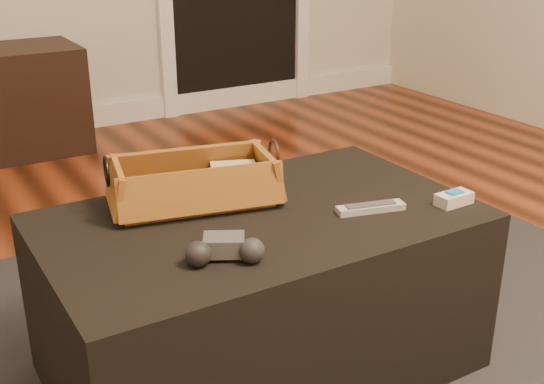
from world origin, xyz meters
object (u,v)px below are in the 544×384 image
game_controller (225,249)px  cream_gadget (454,198)px  ottoman (261,294)px  silver_remote (371,208)px  wicker_basket (194,185)px  tv_remote (188,197)px

game_controller → cream_gadget: 0.61m
ottoman → silver_remote: silver_remote is taller
wicker_basket → silver_remote: wicker_basket is taller
silver_remote → game_controller: bearing=-173.4°
tv_remote → cream_gadget: bearing=-23.2°
wicker_basket → silver_remote: bearing=-37.5°
ottoman → cream_gadget: 0.52m
wicker_basket → cream_gadget: wicker_basket is taller
ottoman → game_controller: bearing=-137.3°
tv_remote → wicker_basket: 0.03m
cream_gadget → game_controller: bearing=177.9°
cream_gadget → ottoman: bearing=156.9°
ottoman → game_controller: size_ratio=5.99×
game_controller → silver_remote: game_controller is taller
tv_remote → silver_remote: bearing=-28.2°
tv_remote → silver_remote: tv_remote is taller
silver_remote → cream_gadget: cream_gadget is taller
wicker_basket → silver_remote: (0.33, -0.26, -0.04)m
ottoman → tv_remote: (-0.12, 0.13, 0.24)m
game_controller → silver_remote: bearing=6.6°
wicker_basket → game_controller: wicker_basket is taller
silver_remote → cream_gadget: (0.20, -0.07, 0.01)m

